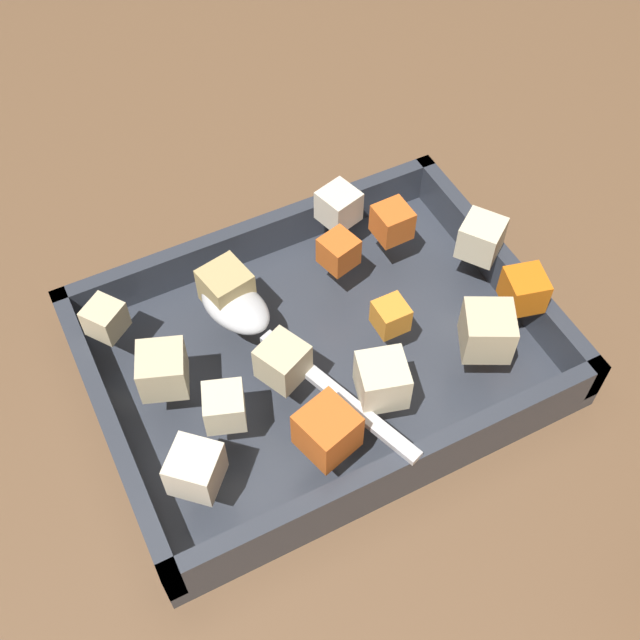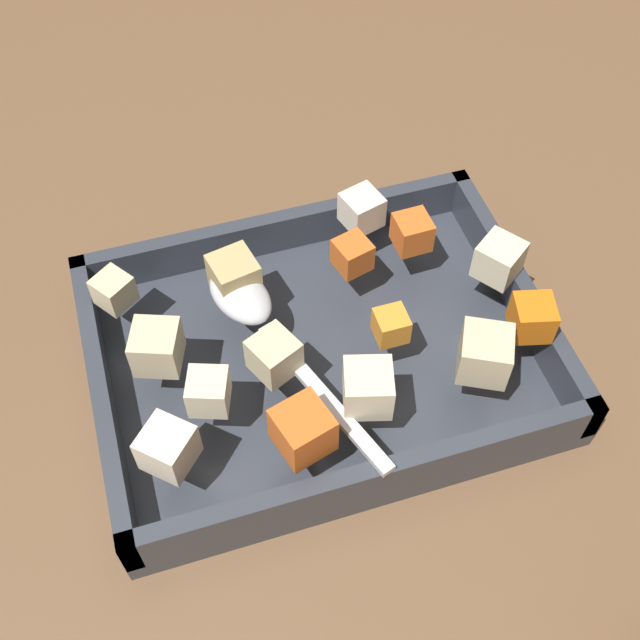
% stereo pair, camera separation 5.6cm
% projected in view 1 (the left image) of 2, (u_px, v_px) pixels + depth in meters
% --- Properties ---
extents(ground_plane, '(4.00, 4.00, 0.00)m').
position_uv_depth(ground_plane, '(340.00, 370.00, 0.61)').
color(ground_plane, brown).
extents(baking_dish, '(0.33, 0.24, 0.05)m').
position_uv_depth(baking_dish, '(320.00, 356.00, 0.60)').
color(baking_dish, '#333842').
rests_on(baking_dish, ground_plane).
extents(carrot_chunk_corner_sw, '(0.03, 0.03, 0.03)m').
position_uv_depth(carrot_chunk_corner_sw, '(392.00, 222.00, 0.62)').
color(carrot_chunk_corner_sw, orange).
rests_on(carrot_chunk_corner_sw, baking_dish).
extents(carrot_chunk_center, '(0.04, 0.04, 0.03)m').
position_uv_depth(carrot_chunk_center, '(327.00, 431.00, 0.50)').
color(carrot_chunk_center, orange).
rests_on(carrot_chunk_center, baking_dish).
extents(carrot_chunk_front_center, '(0.02, 0.02, 0.02)m').
position_uv_depth(carrot_chunk_front_center, '(391.00, 316.00, 0.57)').
color(carrot_chunk_front_center, orange).
rests_on(carrot_chunk_front_center, baking_dish).
extents(carrot_chunk_corner_nw, '(0.03, 0.03, 0.02)m').
position_uv_depth(carrot_chunk_corner_nw, '(339.00, 251.00, 0.60)').
color(carrot_chunk_corner_nw, orange).
rests_on(carrot_chunk_corner_nw, baking_dish).
extents(carrot_chunk_under_handle, '(0.03, 0.03, 0.03)m').
position_uv_depth(carrot_chunk_under_handle, '(524.00, 290.00, 0.58)').
color(carrot_chunk_under_handle, orange).
rests_on(carrot_chunk_under_handle, baking_dish).
extents(potato_chunk_far_right, '(0.03, 0.03, 0.02)m').
position_uv_depth(potato_chunk_far_right, '(105.00, 319.00, 0.56)').
color(potato_chunk_far_right, beige).
rests_on(potato_chunk_far_right, baking_dish).
extents(potato_chunk_corner_ne, '(0.04, 0.04, 0.03)m').
position_uv_depth(potato_chunk_corner_ne, '(226.00, 288.00, 0.57)').
color(potato_chunk_corner_ne, tan).
rests_on(potato_chunk_corner_ne, baking_dish).
extents(potato_chunk_near_right, '(0.03, 0.03, 0.03)m').
position_uv_depth(potato_chunk_near_right, '(224.00, 407.00, 0.52)').
color(potato_chunk_near_right, beige).
rests_on(potato_chunk_near_right, baking_dish).
extents(potato_chunk_heap_top, '(0.04, 0.04, 0.03)m').
position_uv_depth(potato_chunk_heap_top, '(163.00, 370.00, 0.53)').
color(potato_chunk_heap_top, beige).
rests_on(potato_chunk_heap_top, baking_dish).
extents(potato_chunk_rim_edge, '(0.05, 0.05, 0.03)m').
position_uv_depth(potato_chunk_rim_edge, '(487.00, 331.00, 0.55)').
color(potato_chunk_rim_edge, beige).
rests_on(potato_chunk_rim_edge, baking_dish).
extents(potato_chunk_mid_right, '(0.04, 0.04, 0.03)m').
position_uv_depth(potato_chunk_mid_right, '(283.00, 361.00, 0.54)').
color(potato_chunk_mid_right, beige).
rests_on(potato_chunk_mid_right, baking_dish).
extents(potato_chunk_heap_side, '(0.04, 0.04, 0.03)m').
position_uv_depth(potato_chunk_heap_side, '(481.00, 238.00, 0.60)').
color(potato_chunk_heap_side, beige).
rests_on(potato_chunk_heap_side, baking_dish).
extents(potato_chunk_far_left, '(0.04, 0.04, 0.03)m').
position_uv_depth(potato_chunk_far_left, '(383.00, 380.00, 0.53)').
color(potato_chunk_far_left, beige).
rests_on(potato_chunk_far_left, baking_dish).
extents(parsnip_chunk_back_center, '(0.03, 0.03, 0.03)m').
position_uv_depth(parsnip_chunk_back_center, '(339.00, 206.00, 0.63)').
color(parsnip_chunk_back_center, silver).
rests_on(parsnip_chunk_back_center, baking_dish).
extents(parsnip_chunk_near_left, '(0.04, 0.04, 0.03)m').
position_uv_depth(parsnip_chunk_near_left, '(195.00, 469.00, 0.49)').
color(parsnip_chunk_near_left, silver).
rests_on(parsnip_chunk_near_left, baking_dish).
extents(serving_spoon, '(0.09, 0.20, 0.02)m').
position_uv_depth(serving_spoon, '(248.00, 317.00, 0.57)').
color(serving_spoon, silver).
rests_on(serving_spoon, baking_dish).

